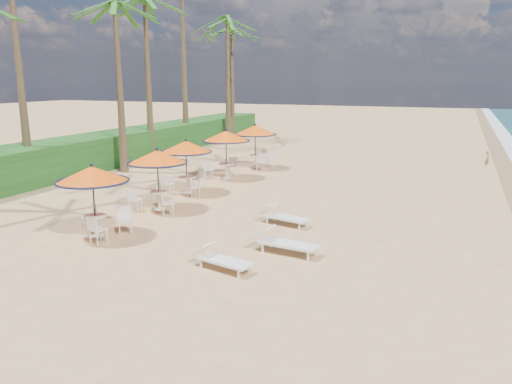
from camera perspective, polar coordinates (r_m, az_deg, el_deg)
ground at (r=14.18m, az=-2.66°, el=-7.60°), size 160.00×160.00×0.00m
scrub_hedge at (r=30.21m, az=-17.41°, el=4.56°), size 3.00×40.00×1.80m
station_0 at (r=16.47m, az=-18.02°, el=0.98°), size 2.29×2.29×2.38m
station_1 at (r=19.34m, az=-11.33°, el=3.10°), size 2.31×2.31×2.41m
station_2 at (r=22.02m, az=-7.99°, el=4.39°), size 2.30×2.33×2.40m
station_3 at (r=25.21m, az=-3.52°, el=5.90°), size 2.40×2.40×2.50m
station_4 at (r=28.07m, az=0.09°, el=6.48°), size 2.40×2.48×2.51m
lounger_near at (r=13.38m, az=-4.22°, el=-7.53°), size 1.88×0.97×0.64m
lounger_mid at (r=14.54m, az=3.02°, el=-5.65°), size 2.10×0.88×0.73m
lounger_far at (r=17.33m, az=2.97°, el=-2.70°), size 1.94×0.99×0.67m
palm_3 at (r=27.66m, az=-15.77°, el=18.83°), size 5.00×5.00×8.82m
palm_4 at (r=31.98m, az=-12.58°, el=19.61°), size 5.00×5.00×9.70m
palm_6 at (r=40.03m, az=-3.32°, el=18.17°), size 5.00×5.00×9.48m
palm_7 at (r=42.25m, az=-2.81°, el=17.33°), size 5.00×5.00×9.04m
person at (r=31.78m, az=24.93°, el=3.55°), size 0.34×0.40×0.93m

